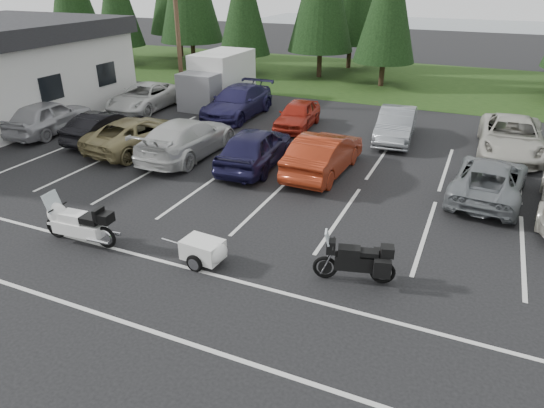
{
  "coord_description": "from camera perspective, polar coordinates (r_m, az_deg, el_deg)",
  "views": [
    {
      "loc": [
        6.84,
        -12.68,
        7.24
      ],
      "look_at": [
        1.46,
        -0.5,
        0.83
      ],
      "focal_mm": 32.0,
      "sensor_mm": 36.0,
      "label": 1
    }
  ],
  "objects": [
    {
      "name": "utility_pole",
      "position": [
        29.98,
        -11.13,
        20.41
      ],
      "size": [
        1.6,
        0.26,
        9.0
      ],
      "color": "#473321",
      "rests_on": "ground"
    },
    {
      "name": "car_near_4",
      "position": [
        19.69,
        -2.01,
        6.68
      ],
      "size": [
        2.32,
        4.98,
        1.65
      ],
      "primitive_type": "imported",
      "rotation": [
        0.0,
        0.0,
        3.22
      ],
      "color": "#19173A",
      "rests_on": "ground"
    },
    {
      "name": "car_far_0",
      "position": [
        29.32,
        -14.79,
        12.06
      ],
      "size": [
        2.82,
        5.42,
        1.46
      ],
      "primitive_type": "imported",
      "rotation": [
        0.0,
        0.0,
        0.08
      ],
      "color": "silver",
      "rests_on": "ground"
    },
    {
      "name": "car_near_3",
      "position": [
        21.2,
        -9.95,
        7.68
      ],
      "size": [
        2.35,
        5.63,
        1.62
      ],
      "primitive_type": "imported",
      "rotation": [
        0.0,
        0.0,
        3.15
      ],
      "color": "beige",
      "rests_on": "ground"
    },
    {
      "name": "car_near_0",
      "position": [
        26.44,
        -24.81,
        9.32
      ],
      "size": [
        2.39,
        4.98,
        1.64
      ],
      "primitive_type": "imported",
      "rotation": [
        0.0,
        0.0,
        3.24
      ],
      "color": "#A7A6AB",
      "rests_on": "ground"
    },
    {
      "name": "grass_strip",
      "position": [
        38.0,
        13.45,
        14.06
      ],
      "size": [
        80.0,
        16.0,
        0.01
      ],
      "primitive_type": "cube",
      "color": "#183310",
      "rests_on": "ground"
    },
    {
      "name": "car_near_2",
      "position": [
        22.59,
        -15.48,
        8.0
      ],
      "size": [
        2.89,
        5.37,
        1.43
      ],
      "primitive_type": "imported",
      "rotation": [
        0.0,
        0.0,
        3.04
      ],
      "color": "olive",
      "rests_on": "ground"
    },
    {
      "name": "car_far_2",
      "position": [
        24.92,
        3.03,
        10.44
      ],
      "size": [
        1.93,
        4.16,
        1.38
      ],
      "primitive_type": "imported",
      "rotation": [
        0.0,
        0.0,
        0.07
      ],
      "color": "#A12114",
      "rests_on": "ground"
    },
    {
      "name": "adventure_motorcycle",
      "position": [
        12.51,
        9.71,
        -6.17
      ],
      "size": [
        2.45,
        1.36,
        1.41
      ],
      "primitive_type": null,
      "rotation": [
        0.0,
        0.0,
        0.25
      ],
      "color": "black",
      "rests_on": "ground"
    },
    {
      "name": "car_far_1",
      "position": [
        26.98,
        -4.07,
        11.88
      ],
      "size": [
        2.33,
        5.64,
        1.63
      ],
      "primitive_type": "imported",
      "rotation": [
        0.0,
        0.0,
        0.01
      ],
      "color": "#201D48",
      "rests_on": "ground"
    },
    {
      "name": "touring_motorcycle",
      "position": [
        15.09,
        -21.85,
        -1.74
      ],
      "size": [
        2.76,
        1.01,
        1.5
      ],
      "primitive_type": null,
      "rotation": [
        0.0,
        0.0,
        0.06
      ],
      "color": "white",
      "rests_on": "ground"
    },
    {
      "name": "ground",
      "position": [
        16.12,
        -4.02,
        -1.04
      ],
      "size": [
        120.0,
        120.0,
        0.0
      ],
      "primitive_type": "plane",
      "color": "black",
      "rests_on": "ground"
    },
    {
      "name": "cargo_trailer",
      "position": [
        13.34,
        -8.13,
        -5.59
      ],
      "size": [
        1.63,
        1.0,
        0.72
      ],
      "primitive_type": null,
      "rotation": [
        0.0,
        0.0,
        -0.08
      ],
      "color": "white",
      "rests_on": "ground"
    },
    {
      "name": "car_near_1",
      "position": [
        24.14,
        -19.08,
        8.6
      ],
      "size": [
        1.54,
        4.28,
        1.41
      ],
      "primitive_type": "imported",
      "rotation": [
        0.0,
        0.0,
        3.13
      ],
      "color": "black",
      "rests_on": "ground"
    },
    {
      "name": "car_far_3",
      "position": [
        23.7,
        14.38,
        9.02
      ],
      "size": [
        1.94,
        4.64,
        1.49
      ],
      "primitive_type": "imported",
      "rotation": [
        0.0,
        0.0,
        0.08
      ],
      "color": "slate",
      "rests_on": "ground"
    },
    {
      "name": "car_far_4",
      "position": [
        23.52,
        26.32,
        7.09
      ],
      "size": [
        2.76,
        5.69,
        1.56
      ],
      "primitive_type": "imported",
      "rotation": [
        0.0,
        0.0,
        0.03
      ],
      "color": "#B4B1A5",
      "rests_on": "ground"
    },
    {
      "name": "car_near_6",
      "position": [
        18.53,
        24.19,
        2.65
      ],
      "size": [
        2.67,
        5.09,
        1.37
      ],
      "primitive_type": "imported",
      "rotation": [
        0.0,
        0.0,
        3.06
      ],
      "color": "slate",
      "rests_on": "ground"
    },
    {
      "name": "conifer_3",
      "position": [
        38.28,
        -3.38,
        22.72
      ],
      "size": [
        3.87,
        3.87,
        9.02
      ],
      "color": "#332316",
      "rests_on": "ground"
    },
    {
      "name": "stall_markings",
      "position": [
        17.73,
        -1.04,
        1.63
      ],
      "size": [
        32.0,
        16.0,
        0.01
      ],
      "primitive_type": "cube",
      "color": "silver",
      "rests_on": "ground"
    },
    {
      "name": "box_truck",
      "position": [
        29.79,
        -6.75,
        14.34
      ],
      "size": [
        2.4,
        5.6,
        2.9
      ],
      "primitive_type": null,
      "color": "silver",
      "rests_on": "ground"
    },
    {
      "name": "lake_water",
      "position": [
        68.12,
        22.45,
        17.8
      ],
      "size": [
        70.0,
        50.0,
        0.02
      ],
      "primitive_type": "cube",
      "color": "slate",
      "rests_on": "ground"
    },
    {
      "name": "car_near_5",
      "position": [
        19.11,
        6.13,
        5.9
      ],
      "size": [
        1.89,
        4.97,
        1.62
      ],
      "primitive_type": "imported",
      "rotation": [
        0.0,
        0.0,
        3.1
      ],
      "color": "maroon",
      "rests_on": "ground"
    }
  ]
}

